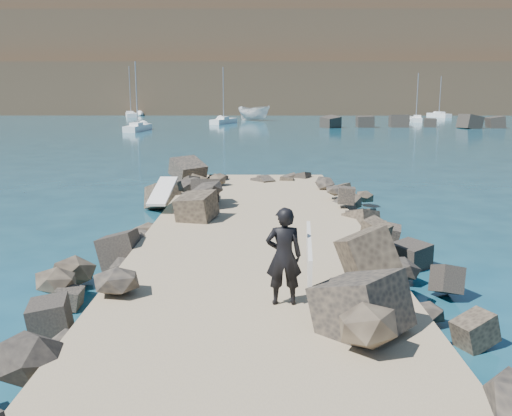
# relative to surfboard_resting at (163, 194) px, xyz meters

# --- Properties ---
(ground) EXTENTS (800.00, 800.00, 0.00)m
(ground) POSITION_rel_surfboard_resting_xyz_m (3.10, -3.49, -1.04)
(ground) COLOR #0F384C
(ground) RESTS_ON ground
(jetty) EXTENTS (6.00, 26.00, 0.60)m
(jetty) POSITION_rel_surfboard_resting_xyz_m (3.10, -5.49, -0.74)
(jetty) COLOR #8C7759
(jetty) RESTS_ON ground
(riprap_left) EXTENTS (2.60, 22.00, 1.00)m
(riprap_left) POSITION_rel_surfboard_resting_xyz_m (0.20, -4.99, -0.54)
(riprap_left) COLOR black
(riprap_left) RESTS_ON ground
(riprap_right) EXTENTS (2.60, 22.00, 1.00)m
(riprap_right) POSITION_rel_surfboard_resting_xyz_m (6.00, -4.99, -0.54)
(riprap_right) COLOR black
(riprap_right) RESTS_ON ground
(headland) EXTENTS (360.00, 140.00, 32.00)m
(headland) POSITION_rel_surfboard_resting_xyz_m (13.10, 156.51, 14.96)
(headland) COLOR #2D4919
(headland) RESTS_ON ground
(surfboard_resting) EXTENTS (0.68, 2.45, 0.08)m
(surfboard_resting) POSITION_rel_surfboard_resting_xyz_m (0.00, 0.00, 0.00)
(surfboard_resting) COLOR white
(surfboard_resting) RESTS_ON riprap_left
(boat_imported) EXTENTS (5.95, 5.39, 2.26)m
(boat_imported) POSITION_rel_surfboard_resting_xyz_m (2.52, 68.80, 0.09)
(boat_imported) COLOR silver
(boat_imported) RESTS_ON ground
(surfer_with_board) EXTENTS (0.89, 2.21, 1.78)m
(surfer_with_board) POSITION_rel_surfboard_resting_xyz_m (3.68, -8.72, 0.46)
(surfer_with_board) COLOR black
(surfer_with_board) RESTS_ON jetty
(sailboat_a) EXTENTS (2.05, 6.46, 7.74)m
(sailboat_a) POSITION_rel_surfboard_resting_xyz_m (-10.37, 45.70, -0.69)
(sailboat_a) COLOR white
(sailboat_a) RESTS_ON ground
(sailboat_f) EXTENTS (2.74, 5.82, 7.01)m
(sailboat_f) POSITION_rel_surfboard_resting_xyz_m (33.94, 79.79, -0.69)
(sailboat_f) COLOR white
(sailboat_f) RESTS_ON ground
(sailboat_b) EXTENTS (3.49, 6.42, 7.71)m
(sailboat_b) POSITION_rel_surfboard_resting_xyz_m (-1.61, 60.26, -0.69)
(sailboat_b) COLOR white
(sailboat_b) RESTS_ON ground
(sailboat_d) EXTENTS (2.25, 5.88, 7.07)m
(sailboat_d) POSITION_rel_surfboard_resting_xyz_m (26.12, 65.35, -0.69)
(sailboat_d) COLOR white
(sailboat_d) RESTS_ON ground
(sailboat_e) EXTENTS (3.40, 7.42, 8.72)m
(sailboat_e) POSITION_rel_surfboard_resting_xyz_m (-19.14, 82.14, -0.69)
(sailboat_e) COLOR white
(sailboat_e) RESTS_ON ground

